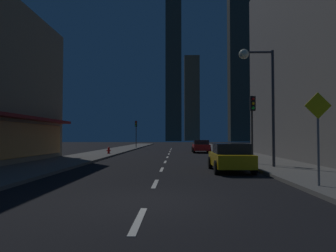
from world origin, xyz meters
TOP-DOWN VIEW (x-y plane):
  - ground_plane at (0.00, 32.00)m, footprint 78.00×136.00m
  - sidewalk_right at (7.00, 32.00)m, footprint 4.00×76.00m
  - sidewalk_left at (-7.00, 32.00)m, footprint 4.00×76.00m
  - lane_marking_center at (0.00, 18.80)m, footprint 0.16×43.80m
  - skyscraper_distant_tall at (-0.52, 127.95)m, footprint 6.91×6.62m
  - skyscraper_distant_mid at (8.38, 145.24)m, footprint 7.43×5.95m
  - skyscraper_distant_short at (26.17, 116.37)m, footprint 8.63×6.94m
  - skyscraper_distant_slender at (40.03, 121.44)m, footprint 8.04×6.01m
  - car_parked_near at (3.60, 7.55)m, footprint 1.98×4.24m
  - car_parked_far at (3.60, 27.03)m, footprint 1.98×4.24m
  - fire_hydrant_far_left at (-5.90, 21.93)m, footprint 0.42×0.30m
  - traffic_light_near_right at (5.50, 10.59)m, footprint 0.32×0.48m
  - traffic_light_far_left at (-5.50, 39.52)m, footprint 0.32×0.48m
  - street_lamp_right at (5.38, 8.74)m, footprint 1.96×0.56m
  - pedestrian_crossing_sign at (5.60, 1.94)m, footprint 0.91×0.08m

SIDE VIEW (x-z plane):
  - ground_plane at x=0.00m, z-range -0.10..0.00m
  - lane_marking_center at x=0.00m, z-range 0.00..0.01m
  - sidewalk_right at x=7.00m, z-range 0.00..0.15m
  - sidewalk_left at x=-7.00m, z-range 0.00..0.15m
  - fire_hydrant_far_left at x=-5.90m, z-range 0.13..0.78m
  - car_parked_near at x=3.60m, z-range 0.02..1.47m
  - car_parked_far at x=3.60m, z-range 0.02..1.47m
  - pedestrian_crossing_sign at x=5.60m, z-range 0.44..3.59m
  - traffic_light_near_right at x=5.50m, z-range 1.09..5.29m
  - traffic_light_far_left at x=-5.50m, z-range 1.09..5.29m
  - street_lamp_right at x=5.38m, z-range 1.78..8.36m
  - skyscraper_distant_mid at x=8.38m, z-range 0.00..41.89m
  - skyscraper_distant_short at x=26.17m, z-range 0.00..68.43m
  - skyscraper_distant_tall at x=-0.52m, z-range 0.00..72.85m
  - skyscraper_distant_slender at x=40.03m, z-range 0.00..79.44m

